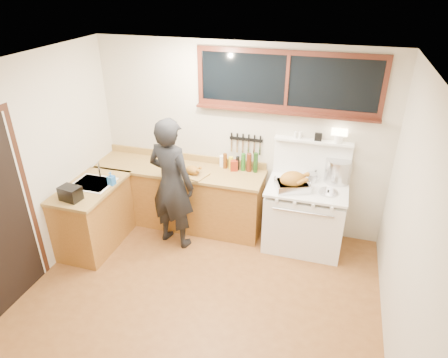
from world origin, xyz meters
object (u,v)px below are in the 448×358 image
(cutting_board, at_px, (193,172))
(roast_turkey, at_px, (293,182))
(man, at_px, (172,184))
(vintage_stove, at_px, (304,215))

(cutting_board, height_order, roast_turkey, roast_turkey)
(man, distance_m, cutting_board, 0.37)
(man, relative_size, cutting_board, 4.11)
(vintage_stove, relative_size, man, 0.89)
(vintage_stove, distance_m, roast_turkey, 0.58)
(vintage_stove, relative_size, cutting_board, 3.66)
(man, bearing_deg, cutting_board, 60.73)
(cutting_board, bearing_deg, man, -119.27)
(vintage_stove, xyz_separation_m, cutting_board, (-1.52, -0.12, 0.48))
(cutting_board, bearing_deg, vintage_stove, 4.34)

